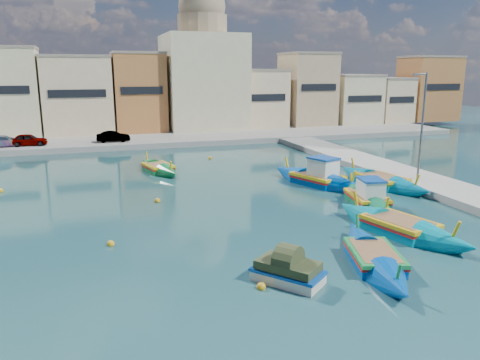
{
  "coord_description": "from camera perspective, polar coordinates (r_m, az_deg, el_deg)",
  "views": [
    {
      "loc": [
        -4.91,
        -21.27,
        8.17
      ],
      "look_at": [
        4.0,
        6.0,
        1.4
      ],
      "focal_mm": 35.0,
      "sensor_mm": 36.0,
      "label": 1
    }
  ],
  "objects": [
    {
      "name": "parked_cars",
      "position": [
        52.43,
        -22.92,
        4.58
      ],
      "size": [
        14.54,
        2.33,
        1.24
      ],
      "color": "#4C1919",
      "rests_on": "north_quay"
    },
    {
      "name": "luzzu_blue_cabin",
      "position": [
        34.54,
        9.46,
        0.08
      ],
      "size": [
        5.2,
        9.19,
        3.19
      ],
      "color": "#004CAD",
      "rests_on": "ground"
    },
    {
      "name": "north_quay",
      "position": [
        54.07,
        -12.73,
        4.58
      ],
      "size": [
        80.0,
        8.0,
        0.6
      ],
      "primitive_type": "cube",
      "color": "gray",
      "rests_on": "ground"
    },
    {
      "name": "ground",
      "position": [
        23.31,
        -4.81,
        -7.29
      ],
      "size": [
        160.0,
        160.0,
        0.0
      ],
      "primitive_type": "plane",
      "color": "#123336",
      "rests_on": "ground"
    },
    {
      "name": "luzzu_green",
      "position": [
        39.03,
        -9.93,
        1.35
      ],
      "size": [
        3.45,
        7.31,
        2.23
      ],
      "color": "#0A6F30",
      "rests_on": "ground"
    },
    {
      "name": "luzzu_cyan_mid",
      "position": [
        35.26,
        16.86,
        -0.24
      ],
      "size": [
        3.43,
        9.18,
        2.65
      ],
      "color": "#007197",
      "rests_on": "ground"
    },
    {
      "name": "luzzu_blue_south",
      "position": [
        21.17,
        16.02,
        -9.25
      ],
      "size": [
        4.18,
        8.32,
        2.35
      ],
      "color": "#0049A7",
      "rests_on": "ground"
    },
    {
      "name": "luzzu_turquoise_cabin",
      "position": [
        30.15,
        15.24,
        -2.29
      ],
      "size": [
        3.52,
        8.57,
        2.69
      ],
      "color": "#0A7043",
      "rests_on": "ground"
    },
    {
      "name": "luzzu_cyan_south",
      "position": [
        25.35,
        18.86,
        -5.59
      ],
      "size": [
        4.24,
        8.88,
        2.68
      ],
      "color": "#008AA1",
      "rests_on": "ground"
    },
    {
      "name": "north_townhouses",
      "position": [
        61.82,
        -7.39,
        10.23
      ],
      "size": [
        83.2,
        7.87,
        10.19
      ],
      "color": "beige",
      "rests_on": "ground"
    },
    {
      "name": "tender_near",
      "position": [
        18.82,
        5.86,
        -11.12
      ],
      "size": [
        2.89,
        3.07,
        1.36
      ],
      "color": "beige",
      "rests_on": "ground"
    },
    {
      "name": "quay_street_lamp",
      "position": [
        35.47,
        21.24,
        6.18
      ],
      "size": [
        1.18,
        0.16,
        8.0
      ],
      "color": "#595B60",
      "rests_on": "ground"
    },
    {
      "name": "church_block",
      "position": [
        63.06,
        -4.54,
        13.45
      ],
      "size": [
        10.0,
        10.0,
        19.1
      ],
      "color": "beige",
      "rests_on": "ground"
    },
    {
      "name": "mooring_buoys",
      "position": [
        29.61,
        -7.08,
        -2.68
      ],
      "size": [
        23.02,
        26.9,
        0.36
      ],
      "color": "gold",
      "rests_on": "ground"
    }
  ]
}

